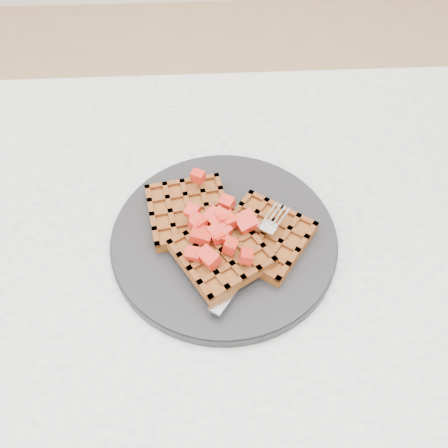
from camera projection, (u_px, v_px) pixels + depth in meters
ground at (279, 425)px, 1.24m from camera, size 4.00×4.00×0.00m
table at (317, 304)px, 0.73m from camera, size 1.20×0.80×0.75m
plate at (224, 239)px, 0.65m from camera, size 0.30×0.30×0.02m
waffles at (224, 232)px, 0.63m from camera, size 0.23×0.20×0.03m
strawberry_pile at (224, 217)px, 0.62m from camera, size 0.15×0.15×0.02m
fork at (255, 254)px, 0.62m from camera, size 0.12×0.16×0.02m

